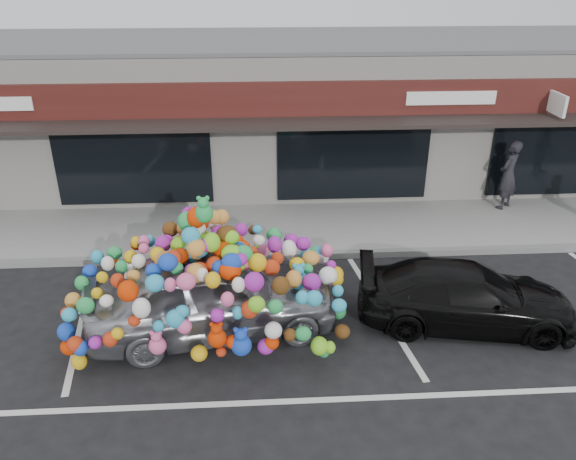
{
  "coord_description": "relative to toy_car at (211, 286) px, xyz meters",
  "views": [
    {
      "loc": [
        0.33,
        -9.24,
        6.42
      ],
      "look_at": [
        0.96,
        1.4,
        1.29
      ],
      "focal_mm": 35.0,
      "sensor_mm": 36.0,
      "label": 1
    }
  ],
  "objects": [
    {
      "name": "ground",
      "position": [
        0.57,
        0.26,
        -0.98
      ],
      "size": [
        90.0,
        90.0,
        0.0
      ],
      "primitive_type": "plane",
      "color": "black",
      "rests_on": "ground"
    },
    {
      "name": "shop_building",
      "position": [
        0.57,
        8.7,
        1.19
      ],
      "size": [
        24.0,
        7.2,
        4.31
      ],
      "color": "white",
      "rests_on": "ground"
    },
    {
      "name": "sidewalk",
      "position": [
        0.57,
        4.26,
        -0.9
      ],
      "size": [
        26.0,
        3.0,
        0.15
      ],
      "primitive_type": "cube",
      "color": "gray",
      "rests_on": "ground"
    },
    {
      "name": "kerb",
      "position": [
        0.57,
        2.76,
        -0.9
      ],
      "size": [
        26.0,
        0.18,
        0.16
      ],
      "primitive_type": "cube",
      "color": "slate",
      "rests_on": "ground"
    },
    {
      "name": "parking_stripe_left",
      "position": [
        -2.63,
        0.46,
        -0.97
      ],
      "size": [
        0.73,
        4.37,
        0.01
      ],
      "primitive_type": "cube",
      "rotation": [
        0.0,
        0.0,
        0.14
      ],
      "color": "silver",
      "rests_on": "ground"
    },
    {
      "name": "parking_stripe_mid",
      "position": [
        3.37,
        0.46,
        -0.97
      ],
      "size": [
        0.73,
        4.37,
        0.01
      ],
      "primitive_type": "cube",
      "rotation": [
        0.0,
        0.0,
        0.14
      ],
      "color": "silver",
      "rests_on": "ground"
    },
    {
      "name": "lane_line",
      "position": [
        2.57,
        -2.04,
        -0.97
      ],
      "size": [
        14.0,
        0.12,
        0.01
      ],
      "primitive_type": "cube",
      "color": "silver",
      "rests_on": "ground"
    },
    {
      "name": "toy_car",
      "position": [
        0.0,
        0.0,
        0.0
      ],
      "size": [
        3.35,
        5.22,
        2.89
      ],
      "rotation": [
        0.0,
        0.0,
        1.73
      ],
      "color": "gray",
      "rests_on": "ground"
    },
    {
      "name": "black_sedan",
      "position": [
        4.86,
        -0.04,
        -0.38
      ],
      "size": [
        2.31,
        4.35,
        1.2
      ],
      "primitive_type": "imported",
      "rotation": [
        0.0,
        0.0,
        1.41
      ],
      "color": "black",
      "rests_on": "ground"
    },
    {
      "name": "pedestrian_a",
      "position": [
        7.79,
        5.14,
        0.15
      ],
      "size": [
        0.84,
        0.83,
        1.95
      ],
      "primitive_type": "imported",
      "rotation": [
        0.0,
        0.0,
        3.9
      ],
      "color": "black",
      "rests_on": "sidewalk"
    }
  ]
}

